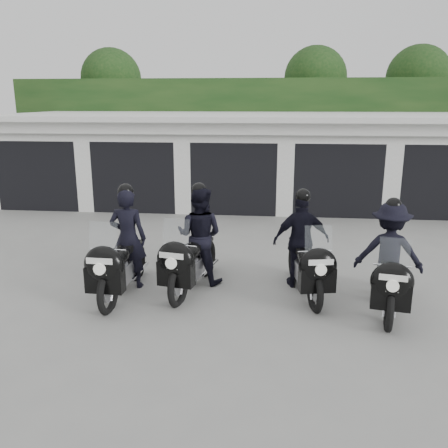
# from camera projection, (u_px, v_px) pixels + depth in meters

# --- Properties ---
(ground) EXTENTS (80.00, 80.00, 0.00)m
(ground) POSITION_uv_depth(u_px,v_px,m) (210.00, 280.00, 9.31)
(ground) COLOR gray
(ground) RESTS_ON ground
(garage_block) EXTENTS (16.40, 6.80, 2.96)m
(garage_block) POSITION_uv_depth(u_px,v_px,m) (239.00, 159.00, 16.70)
(garage_block) COLOR white
(garage_block) RESTS_ON ground
(background_vegetation) EXTENTS (20.00, 3.90, 5.80)m
(background_vegetation) POSITION_uv_depth(u_px,v_px,m) (256.00, 115.00, 21.00)
(background_vegetation) COLOR #153513
(background_vegetation) RESTS_ON ground
(police_bike_a) EXTENTS (0.74, 2.34, 2.03)m
(police_bike_a) POSITION_uv_depth(u_px,v_px,m) (122.00, 251.00, 8.51)
(police_bike_a) COLOR black
(police_bike_a) RESTS_ON ground
(police_bike_b) EXTENTS (1.11, 2.29, 2.01)m
(police_bike_b) POSITION_uv_depth(u_px,v_px,m) (196.00, 243.00, 8.84)
(police_bike_b) COLOR black
(police_bike_b) RESTS_ON ground
(police_bike_c) EXTENTS (1.15, 2.20, 1.93)m
(police_bike_c) POSITION_uv_depth(u_px,v_px,m) (304.00, 248.00, 8.65)
(police_bike_c) COLOR black
(police_bike_c) RESTS_ON ground
(police_bike_d) EXTENTS (1.24, 2.18, 1.91)m
(police_bike_d) POSITION_uv_depth(u_px,v_px,m) (389.00, 260.00, 7.98)
(police_bike_d) COLOR black
(police_bike_d) RESTS_ON ground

